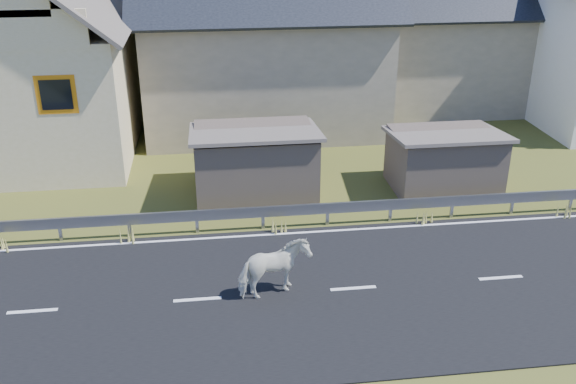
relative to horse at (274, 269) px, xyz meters
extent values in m
plane|color=#3F4619|center=(2.06, 0.02, -0.79)|extent=(160.00, 160.00, 0.00)
cube|color=black|center=(2.06, 0.02, -0.77)|extent=(60.00, 7.00, 0.04)
cube|color=silver|center=(2.06, 0.02, -0.75)|extent=(60.00, 6.60, 0.01)
cube|color=#93969B|center=(2.06, 3.70, -0.21)|extent=(28.00, 0.08, 0.34)
cube|color=#93969B|center=(-5.94, 3.72, -0.44)|extent=(0.10, 0.06, 0.70)
cube|color=#93969B|center=(-3.94, 3.72, -0.44)|extent=(0.10, 0.06, 0.70)
cube|color=#93969B|center=(-1.94, 3.72, -0.44)|extent=(0.10, 0.06, 0.70)
cube|color=#93969B|center=(0.06, 3.72, -0.44)|extent=(0.10, 0.06, 0.70)
cube|color=#93969B|center=(2.06, 3.72, -0.44)|extent=(0.10, 0.06, 0.70)
cube|color=#93969B|center=(4.06, 3.72, -0.44)|extent=(0.10, 0.06, 0.70)
cube|color=#93969B|center=(6.06, 3.72, -0.44)|extent=(0.10, 0.06, 0.70)
cube|color=#93969B|center=(8.06, 3.72, -0.44)|extent=(0.10, 0.06, 0.70)
cube|color=#93969B|center=(10.06, 3.72, -0.44)|extent=(0.10, 0.06, 0.70)
cube|color=brown|center=(0.06, 6.52, 0.31)|extent=(4.30, 3.30, 2.40)
cube|color=brown|center=(6.56, 6.02, 0.21)|extent=(3.80, 2.90, 2.20)
cube|color=beige|center=(-7.94, 12.02, 1.71)|extent=(7.00, 9.00, 5.00)
cube|color=orange|center=(-6.34, 7.52, 2.61)|extent=(1.30, 0.12, 1.30)
cube|color=#9E9179|center=(1.06, 15.02, 1.71)|extent=(10.00, 9.00, 5.00)
cube|color=#9E9179|center=(11.06, 17.02, 1.51)|extent=(9.00, 8.00, 4.60)
ellipsoid|color=#223510|center=(7.06, 180.02, -20.79)|extent=(440.00, 280.00, 260.00)
imported|color=silver|center=(0.00, 0.00, 0.00)|extent=(1.38, 1.96, 1.51)
camera|label=1|loc=(-1.41, -13.71, 8.35)|focal=40.00mm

